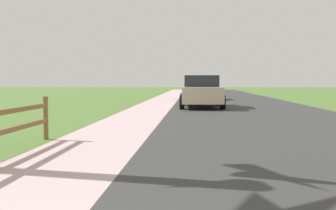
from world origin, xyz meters
The scene contains 8 objects.
ground_plane centered at (0.00, 25.00, 0.00)m, with size 120.00×120.00×0.00m, color #4C6D2F.
road_asphalt centered at (3.50, 27.00, 0.00)m, with size 7.00×66.00×0.01m, color #323232.
curb_concrete centered at (-3.00, 27.00, 0.00)m, with size 6.00×66.00×0.01m, color #BDA1A3.
grass_verge centered at (-4.50, 27.00, 0.01)m, with size 5.00×66.00×0.00m, color #4C6D2F.
parked_suv_beige centered at (1.42, 19.41, 0.78)m, with size 2.13×4.95×1.56m.
parked_car_black centered at (1.37, 28.26, 0.73)m, with size 2.19×4.80×1.44m.
parked_car_white centered at (1.18, 36.18, 0.77)m, with size 2.15×4.38×1.52m.
parked_car_red centered at (1.36, 44.12, 0.81)m, with size 2.07×4.24×1.60m.
Camera 1 is at (1.03, -1.00, 1.30)m, focal length 44.45 mm.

